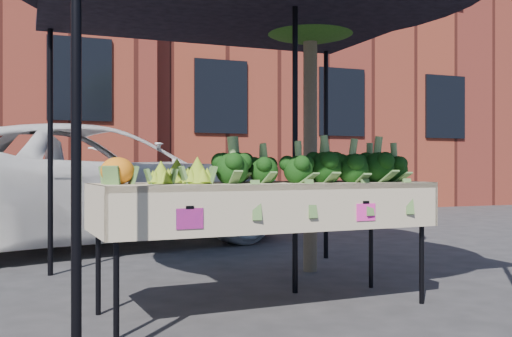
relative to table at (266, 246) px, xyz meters
name	(u,v)px	position (x,y,z in m)	size (l,w,h in m)	color
ground	(258,313)	(-0.10, -0.09, -0.45)	(90.00, 90.00, 0.00)	#2A2A2C
table	(266,246)	(0.00, 0.00, 0.00)	(2.43, 0.91, 0.90)	#C4B091
canopy	(251,122)	(0.08, 0.50, 0.92)	(3.16, 3.16, 2.74)	black
broccoli_heap	(310,162)	(0.36, 0.03, 0.60)	(1.57, 0.60, 0.29)	black
romanesco_cluster	(175,167)	(-0.66, -0.01, 0.56)	(0.45, 0.49, 0.22)	#A2BB25
cauliflower_pair	(117,169)	(-1.05, -0.05, 0.55)	(0.22, 0.22, 0.20)	orange
vehicle	(92,30)	(-0.78, 4.00, 2.33)	(2.57, 1.55, 5.56)	white
street_tree	(310,70)	(0.98, 1.26, 1.50)	(1.98, 1.98, 3.91)	#1E4C14
building_right	(319,62)	(6.90, 12.41, 3.80)	(12.00, 8.00, 8.50)	maroon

